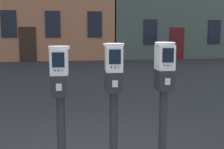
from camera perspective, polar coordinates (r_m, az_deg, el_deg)
The scene contains 3 objects.
parking_meter_near_kerb at distance 2.91m, azimuth -10.60°, elevation -2.96°, with size 0.23×0.26×1.42m.
parking_meter_twin_adjacent at distance 2.95m, azimuth 0.33°, elevation -2.35°, with size 0.23×0.26×1.44m.
parking_meter_end_of_row at distance 3.09m, azimuth 10.60°, elevation -1.88°, with size 0.23×0.26×1.45m.
Camera 1 is at (-0.22, -2.96, 1.68)m, focal length 44.66 mm.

